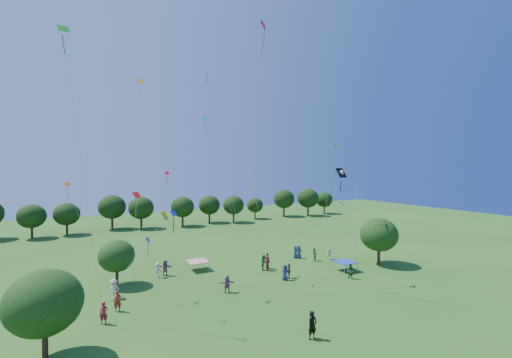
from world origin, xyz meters
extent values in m
cylinder|color=#422B19|center=(-17.08, 10.17, 0.86)|extent=(0.35, 0.35, 1.72)
ellipsoid|color=#1D4112|center=(-17.08, 10.17, 3.66)|extent=(4.57, 4.57, 4.11)
cylinder|color=#422B19|center=(-11.57, 22.59, 0.76)|extent=(0.31, 0.31, 1.52)
ellipsoid|color=#1D4112|center=(-11.57, 22.59, 3.05)|extent=(3.60, 3.60, 3.24)
cylinder|color=#422B19|center=(18.12, 15.41, 0.89)|extent=(0.37, 0.37, 1.78)
ellipsoid|color=#1D4112|center=(18.12, 15.41, 3.73)|extent=(4.60, 4.60, 4.14)
cylinder|color=#422B19|center=(-21.78, 54.28, 0.93)|extent=(0.38, 0.38, 1.87)
ellipsoid|color=#16330E|center=(-21.78, 54.28, 3.77)|extent=(4.48, 4.48, 4.03)
cylinder|color=#422B19|center=(-16.56, 54.89, 0.92)|extent=(0.38, 0.38, 1.84)
ellipsoid|color=#16330E|center=(-16.56, 54.89, 3.72)|extent=(4.42, 4.42, 3.98)
cylinder|color=#422B19|center=(-8.83, 57.29, 1.07)|extent=(0.44, 0.44, 2.14)
ellipsoid|color=#16330E|center=(-8.83, 57.29, 4.33)|extent=(5.14, 5.14, 4.63)
cylinder|color=#422B19|center=(-3.73, 55.12, 1.01)|extent=(0.42, 0.42, 2.03)
ellipsoid|color=#16330E|center=(-3.73, 55.12, 4.09)|extent=(4.86, 4.86, 4.37)
cylinder|color=#422B19|center=(4.25, 54.00, 0.98)|extent=(0.40, 0.40, 1.96)
ellipsoid|color=#16330E|center=(4.25, 54.00, 3.96)|extent=(4.71, 4.71, 4.24)
cylinder|color=#422B19|center=(10.62, 55.53, 0.96)|extent=(0.39, 0.39, 1.91)
ellipsoid|color=#16330E|center=(10.62, 55.53, 3.87)|extent=(4.59, 4.59, 4.13)
cylinder|color=#422B19|center=(15.42, 53.36, 0.94)|extent=(0.39, 0.39, 1.89)
ellipsoid|color=#16330E|center=(15.42, 53.36, 3.82)|extent=(4.54, 4.54, 4.08)
cylinder|color=#422B19|center=(22.08, 55.90, 0.79)|extent=(0.33, 0.33, 1.58)
ellipsoid|color=#16330E|center=(22.08, 55.90, 3.20)|extent=(3.80, 3.80, 3.42)
cylinder|color=#422B19|center=(30.27, 56.13, 1.07)|extent=(0.44, 0.44, 2.13)
ellipsoid|color=#16330E|center=(30.27, 56.13, 4.31)|extent=(5.12, 5.12, 4.61)
cylinder|color=#422B19|center=(36.10, 54.14, 1.09)|extent=(0.45, 0.45, 2.18)
ellipsoid|color=#16330E|center=(36.10, 54.14, 4.41)|extent=(5.24, 5.24, 4.72)
cylinder|color=#422B19|center=(42.14, 55.19, 0.91)|extent=(0.37, 0.37, 1.81)
ellipsoid|color=#16330E|center=(42.14, 55.19, 3.66)|extent=(4.35, 4.35, 3.91)
cube|color=red|center=(-2.61, 23.70, 1.05)|extent=(2.20, 2.20, 0.08)
cylinder|color=#999999|center=(-3.61, 22.70, 0.55)|extent=(0.05, 0.05, 1.10)
cylinder|color=#999999|center=(-1.61, 22.70, 0.55)|extent=(0.05, 0.05, 1.10)
cylinder|color=#999999|center=(-3.61, 24.70, 0.55)|extent=(0.05, 0.05, 1.10)
cylinder|color=#999999|center=(-1.61, 24.70, 0.55)|extent=(0.05, 0.05, 1.10)
cube|color=#1B3FB5|center=(12.53, 15.33, 1.05)|extent=(2.20, 2.20, 0.08)
cylinder|color=#999999|center=(11.53, 14.33, 0.55)|extent=(0.05, 0.05, 1.10)
cylinder|color=#999999|center=(13.53, 14.33, 0.55)|extent=(0.05, 0.05, 1.10)
cylinder|color=#999999|center=(11.53, 16.33, 0.55)|extent=(0.05, 0.05, 1.10)
cylinder|color=#999999|center=(13.53, 16.33, 0.55)|extent=(0.05, 0.05, 1.10)
imported|color=black|center=(-0.63, 4.36, 0.99)|extent=(0.76, 0.51, 1.98)
imported|color=navy|center=(10.94, 22.39, 0.85)|extent=(0.95, 0.78, 1.70)
imported|color=maroon|center=(4.57, 19.65, 0.88)|extent=(0.78, 0.75, 1.77)
imported|color=#235330|center=(10.99, 12.84, 0.83)|extent=(0.50, 0.84, 1.65)
imported|color=beige|center=(-7.32, 23.23, 0.84)|extent=(1.03, 1.18, 1.67)
imported|color=#403733|center=(4.91, 20.32, 0.94)|extent=(0.54, 1.12, 1.88)
imported|color=#8D5274|center=(-6.47, 23.43, 0.90)|extent=(1.71, 1.46, 1.80)
imported|color=navy|center=(4.53, 15.86, 0.83)|extent=(0.85, 0.51, 1.66)
imported|color=maroon|center=(-12.23, 15.76, 0.87)|extent=(0.71, 0.53, 1.73)
imported|color=#2B652C|center=(11.89, 20.37, 0.83)|extent=(0.87, 0.90, 1.65)
imported|color=beige|center=(-12.24, 18.98, 0.91)|extent=(1.30, 1.05, 1.83)
imported|color=#3F3732|center=(5.25, 16.18, 0.80)|extent=(0.88, 1.01, 1.60)
imported|color=#91557D|center=(-2.40, 15.45, 0.84)|extent=(1.67, 0.97, 1.69)
imported|color=navy|center=(10.62, 22.75, 0.80)|extent=(0.73, 0.90, 1.60)
imported|color=maroon|center=(-13.45, 13.78, 0.87)|extent=(0.75, 0.61, 1.74)
imported|color=#285F29|center=(4.31, 20.13, 0.89)|extent=(0.75, 0.99, 1.78)
imported|color=tan|center=(14.19, 20.05, 0.79)|extent=(1.13, 0.77, 1.58)
cube|color=black|center=(9.60, 12.90, 11.53)|extent=(1.27, 0.85, 1.00)
cube|color=black|center=(9.60, 12.95, 10.19)|extent=(0.20, 0.25, 1.18)
sphere|color=white|center=(9.60, 12.84, 11.63)|extent=(0.37, 0.37, 0.37)
cylinder|color=white|center=(9.60, 12.84, 11.35)|extent=(0.26, 0.51, 0.33)
cylinder|color=white|center=(9.60, 12.84, 11.35)|extent=(0.26, 0.51, 0.33)
cylinder|color=beige|center=(6.34, 12.01, 6.17)|extent=(6.54, 1.78, 9.75)
cube|color=red|center=(1.46, 15.26, 26.24)|extent=(0.70, 0.90, 0.70)
cube|color=red|center=(1.46, 15.31, 24.24)|extent=(0.28, 0.62, 2.94)
cylinder|color=beige|center=(0.36, 15.38, 13.60)|extent=(2.23, 0.26, 24.61)
cube|color=red|center=(-10.22, 18.34, 9.57)|extent=(0.82, 0.75, 0.51)
cylinder|color=beige|center=(-10.24, 19.59, 5.29)|extent=(0.06, 2.50, 7.99)
cube|color=#FFB40D|center=(-8.85, 13.11, 8.19)|extent=(0.73, 0.82, 0.67)
cylinder|color=beige|center=(-11.32, 13.82, 4.59)|extent=(4.95, 1.45, 6.59)
cube|color=yellow|center=(1.42, 17.14, 9.96)|extent=(0.78, 0.81, 0.51)
cylinder|color=beige|center=(2.50, 17.21, 5.49)|extent=(2.18, 0.16, 8.39)
cube|color=#198B1E|center=(-15.73, 9.22, 20.49)|extent=(0.70, 0.54, 0.49)
cube|color=#198B1E|center=(-15.73, 9.27, 19.55)|extent=(0.18, 0.23, 1.06)
cylinder|color=beige|center=(-14.65, 11.90, 10.76)|extent=(2.17, 5.38, 18.93)
cube|color=blue|center=(-1.54, 23.38, 23.12)|extent=(0.36, 0.48, 0.35)
cube|color=blue|center=(-1.54, 23.43, 22.20)|extent=(0.20, 0.28, 1.28)
cylinder|color=beige|center=(0.33, 22.13, 12.12)|extent=(3.75, 2.54, 21.65)
cube|color=purple|center=(-9.52, 16.84, 5.58)|extent=(0.47, 0.52, 0.42)
cube|color=purple|center=(-9.52, 16.89, 4.70)|extent=(0.10, 0.27, 1.16)
cylinder|color=beige|center=(-11.42, 16.12, 3.34)|extent=(3.80, 1.44, 4.10)
cube|color=silver|center=(8.04, 11.06, 8.63)|extent=(0.41, 0.64, 0.51)
cube|color=silver|center=(8.04, 11.11, 7.82)|extent=(0.17, 0.19, 0.84)
cylinder|color=beige|center=(7.08, 12.85, 4.84)|extent=(1.94, 3.59, 7.08)
cube|color=#0D91CE|center=(-1.74, 23.35, 17.80)|extent=(0.71, 0.52, 0.51)
cube|color=#0D91CE|center=(-1.74, 23.40, 16.74)|extent=(0.22, 0.26, 1.26)
cylinder|color=beige|center=(0.20, 22.04, 9.41)|extent=(3.91, 2.64, 16.23)
cube|color=red|center=(-6.51, 22.03, 11.50)|extent=(0.50, 0.38, 0.35)
cube|color=red|center=(-6.51, 22.08, 10.86)|extent=(0.14, 0.17, 0.72)
cylinder|color=beige|center=(-7.28, 23.44, 6.31)|extent=(1.56, 2.83, 10.02)
cube|color=#FF630D|center=(-15.95, 27.73, 10.27)|extent=(0.57, 0.44, 0.40)
cube|color=#FF630D|center=(-15.95, 27.78, 9.25)|extent=(0.21, 0.29, 1.37)
cylinder|color=beige|center=(-14.43, 24.24, 5.68)|extent=(3.05, 7.01, 8.76)
cube|color=gold|center=(-9.44, 20.11, 20.48)|extent=(0.81, 0.71, 0.50)
cylinder|color=beige|center=(-9.84, 20.47, 10.75)|extent=(0.81, 0.76, 18.90)
cube|color=#18841D|center=(13.07, 17.83, 14.82)|extent=(0.76, 0.60, 0.51)
cube|color=#18841D|center=(13.07, 17.88, 14.08)|extent=(0.13, 0.16, 0.63)
cylinder|color=beige|center=(12.64, 18.84, 7.92)|extent=(0.88, 2.04, 13.24)
cube|color=#1127B0|center=(-8.91, 10.10, 8.76)|extent=(0.53, 0.47, 0.36)
cube|color=#1127B0|center=(-8.91, 10.15, 7.86)|extent=(0.13, 0.28, 1.22)
cylinder|color=beige|center=(-11.19, 12.34, 4.94)|extent=(4.59, 4.48, 7.28)
cube|color=#AD1C97|center=(15.31, 16.45, 10.84)|extent=(0.51, 0.48, 0.42)
cube|color=#AD1C97|center=(15.31, 16.50, 9.98)|extent=(0.08, 0.25, 1.10)
cylinder|color=beige|center=(13.76, 15.20, 5.97)|extent=(3.12, 2.52, 9.35)
camera|label=1|loc=(-15.30, -14.68, 12.14)|focal=24.00mm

